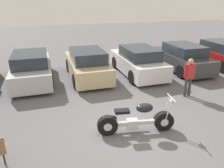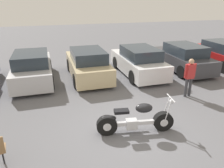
% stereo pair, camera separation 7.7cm
% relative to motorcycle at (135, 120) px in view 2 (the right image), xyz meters
% --- Properties ---
extents(ground_plane, '(60.00, 60.00, 0.00)m').
position_rel_motorcycle_xyz_m(ground_plane, '(-0.17, 0.21, -0.42)').
color(ground_plane, slate).
extents(motorcycle, '(2.38, 0.81, 1.11)m').
position_rel_motorcycle_xyz_m(motorcycle, '(0.00, 0.00, 0.00)').
color(motorcycle, black).
rests_on(motorcycle, ground_plane).
extents(parked_car_silver, '(1.84, 4.32, 1.50)m').
position_rel_motorcycle_xyz_m(parked_car_silver, '(-3.12, 5.57, 0.28)').
color(parked_car_silver, '#BCBCC1').
rests_on(parked_car_silver, ground_plane).
extents(parked_car_champagne, '(1.84, 4.32, 1.50)m').
position_rel_motorcycle_xyz_m(parked_car_champagne, '(-0.41, 5.40, 0.28)').
color(parked_car_champagne, '#C6B284').
rests_on(parked_car_champagne, ground_plane).
extents(parked_car_white, '(1.84, 4.32, 1.50)m').
position_rel_motorcycle_xyz_m(parked_car_white, '(2.30, 5.13, 0.28)').
color(parked_car_white, white).
rests_on(parked_car_white, ground_plane).
extents(parked_car_dark_grey, '(1.84, 4.32, 1.50)m').
position_rel_motorcycle_xyz_m(parked_car_dark_grey, '(5.01, 5.15, 0.28)').
color(parked_car_dark_grey, '#3D3D42').
rests_on(parked_car_dark_grey, ground_plane).
extents(parked_car_red, '(1.84, 4.32, 1.50)m').
position_rel_motorcycle_xyz_m(parked_car_red, '(7.72, 5.21, 0.28)').
color(parked_car_red, red).
rests_on(parked_car_red, ground_plane).
extents(person_standing, '(0.52, 0.22, 1.63)m').
position_rel_motorcycle_xyz_m(person_standing, '(3.15, 1.83, 0.54)').
color(person_standing, '#38383D').
rests_on(person_standing, ground_plane).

